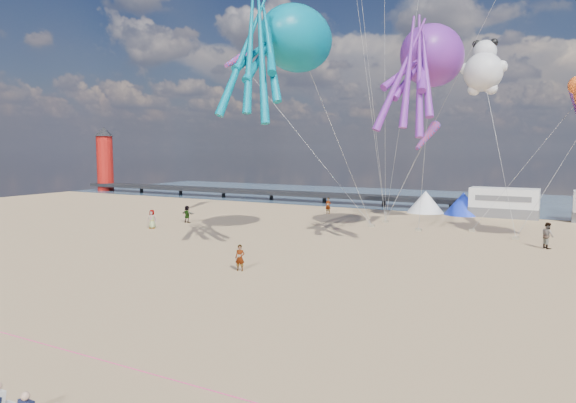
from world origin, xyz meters
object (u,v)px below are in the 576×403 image
object	(u,v)px
tent_blue	(463,204)
beachgoer_4	(187,214)
beachgoer_5	(328,206)
standing_person	(240,258)
sandbag_c	(516,238)
motorhome_0	(504,203)
sandbag_d	(472,230)
tent_white	(425,202)
sandbag_b	(418,230)
sandbag_e	(385,221)
lighthouse	(105,164)
beachgoer_1	(548,235)
kite_octopus_purple	(432,56)
windsock_left	(238,59)
sandbag_a	(372,226)
kite_panda	(483,72)
beachgoer_0	(152,219)
kite_octopus_teal	(296,39)
windsock_right	(427,137)

from	to	relation	value
tent_blue	beachgoer_4	world-z (taller)	tent_blue
tent_blue	beachgoer_5	size ratio (longest dim) A/B	2.29
standing_person	sandbag_c	xyz separation A→B (m)	(13.22, 18.79, -0.66)
motorhome_0	sandbag_d	world-z (taller)	motorhome_0
tent_white	motorhome_0	bearing A→B (deg)	0.00
sandbag_b	sandbag_e	distance (m)	5.35
lighthouse	sandbag_d	distance (m)	62.66
lighthouse	tent_white	size ratio (longest dim) A/B	2.25
tent_white	sandbag_e	xyz separation A→B (m)	(-1.50, -9.47, -1.09)
tent_blue	beachgoer_1	world-z (taller)	tent_blue
lighthouse	tent_white	world-z (taller)	lighthouse
kite_octopus_purple	windsock_left	size ratio (longest dim) A/B	1.87
beachgoer_4	sandbag_e	distance (m)	18.97
lighthouse	tent_blue	xyz separation A→B (m)	(58.00, -4.00, -3.30)
standing_person	sandbag_a	bearing A→B (deg)	71.52
sandbag_e	sandbag_c	bearing A→B (deg)	-18.67
lighthouse	kite_panda	xyz separation A→B (m)	(60.76, -13.05, 9.09)
sandbag_e	sandbag_b	bearing A→B (deg)	-40.84
sandbag_e	kite_panda	bearing A→B (deg)	2.88
motorhome_0	tent_white	bearing A→B (deg)	180.00
beachgoer_0	beachgoer_5	size ratio (longest dim) A/B	0.96
sandbag_b	kite_octopus_teal	size ratio (longest dim) A/B	0.04
windsock_left	windsock_right	distance (m)	19.55
beachgoer_4	sandbag_d	size ratio (longest dim) A/B	3.26
sandbag_d	sandbag_a	bearing A→B (deg)	-169.17
sandbag_c	standing_person	bearing A→B (deg)	-125.13
lighthouse	sandbag_c	xyz separation A→B (m)	(64.26, -17.44, -4.39)
lighthouse	beachgoer_5	size ratio (longest dim) A/B	5.15
sandbag_d	sandbag_e	size ratio (longest dim) A/B	1.00
lighthouse	sandbag_a	xyz separation A→B (m)	(52.25, -16.69, -4.39)
motorhome_0	kite_octopus_teal	distance (m)	29.16
sandbag_e	sandbag_a	bearing A→B (deg)	-94.43
lighthouse	standing_person	size ratio (longest dim) A/B	5.84
motorhome_0	tent_blue	world-z (taller)	motorhome_0
beachgoer_4	sandbag_e	size ratio (longest dim) A/B	3.26
tent_blue	kite_octopus_teal	distance (m)	27.87
kite_octopus_teal	windsock_left	world-z (taller)	kite_octopus_teal
motorhome_0	sandbag_b	size ratio (longest dim) A/B	13.20
kite_octopus_purple	kite_panda	xyz separation A→B (m)	(2.81, 6.77, -0.55)
beachgoer_4	sandbag_d	world-z (taller)	beachgoer_4
sandbag_c	windsock_right	size ratio (longest dim) A/B	0.12
beachgoer_0	beachgoer_4	world-z (taller)	beachgoer_0
sandbag_b	sandbag_d	xyz separation A→B (m)	(4.12, 1.88, 0.00)
tent_white	beachgoer_0	world-z (taller)	tent_white
kite_octopus_purple	beachgoer_5	bearing A→B (deg)	148.60
motorhome_0	sandbag_e	distance (m)	13.49
kite_panda	windsock_right	xyz separation A→B (m)	(-3.97, -3.02, -5.52)
sandbag_b	windsock_left	distance (m)	23.55
tent_blue	kite_panda	world-z (taller)	kite_panda
sandbag_e	windsock_right	distance (m)	9.42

